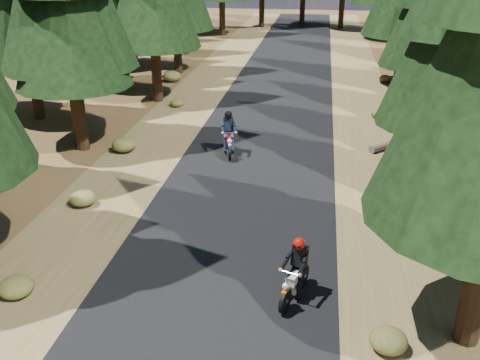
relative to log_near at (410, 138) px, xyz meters
The scene contains 8 objects.
ground 11.03m from the log_near, 124.47° to the right, with size 120.00×120.00×0.00m, color #49331A.
road 7.47m from the log_near, 146.75° to the right, with size 6.00×100.00×0.01m, color black.
shoulder_l 11.59m from the log_near, 159.32° to the right, with size 3.20×100.00×0.01m, color brown.
shoulder_r 4.41m from the log_near, 111.86° to the right, with size 3.20×100.00×0.01m, color brown.
log_near is the anchor object (origin of this frame).
understory_shrubs 5.59m from the log_near, 155.10° to the right, with size 14.98×31.31×0.68m.
rider_lead 12.65m from the log_near, 109.84° to the right, with size 1.06×1.83×1.57m.
rider_follow 7.91m from the log_near, 160.43° to the right, with size 0.99×2.04×1.75m.
Camera 1 is at (2.24, -13.41, 7.74)m, focal length 40.00 mm.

